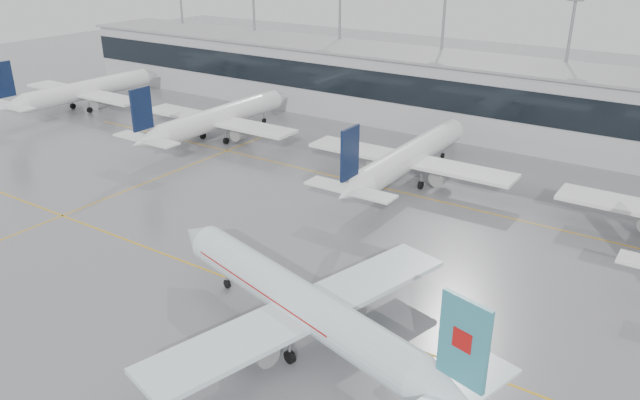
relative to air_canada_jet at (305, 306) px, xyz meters
The scene contains 12 objects.
ground 11.17m from the air_canada_jet, 155.02° to the left, with size 320.00×320.00×0.00m, color slate.
taxi_line_main 11.17m from the air_canada_jet, 155.02° to the left, with size 120.00×0.25×0.01m, color gold.
taxi_line_north 35.94m from the air_canada_jet, 105.51° to the left, with size 120.00×0.25×0.01m, color gold.
taxi_line_cross 44.24m from the air_canada_jet, 153.81° to the left, with size 0.25×60.00×0.01m, color gold.
terminal 67.18m from the air_canada_jet, 98.19° to the left, with size 180.00×15.00×12.00m, color #A8A8AC.
terminal_glass 59.80m from the air_canada_jet, 99.22° to the left, with size 180.00×0.20×5.00m, color black.
terminal_roof 67.68m from the air_canada_jet, 98.19° to the left, with size 182.00×16.00×0.40m, color gray.
light_masts 73.72m from the air_canada_jet, 97.52° to the left, with size 156.40×1.00×22.60m.
air_canada_jet is the anchor object (origin of this frame).
parked_jet_a 88.23m from the air_canada_jet, 154.39° to the left, with size 29.64×36.96×11.72m.
parked_jet_b 58.65m from the air_canada_jet, 139.44° to the left, with size 29.64×36.96×11.72m.
parked_jet_c 39.32m from the air_canada_jet, 104.07° to the left, with size 29.64×36.96×11.72m.
Camera 1 is at (34.96, -39.89, 31.74)m, focal length 35.00 mm.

